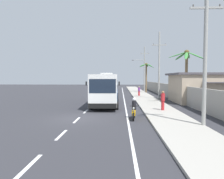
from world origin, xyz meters
name	(u,v)px	position (x,y,z in m)	size (l,w,h in m)	color
ground_plane	(78,118)	(0.00, 0.00, 0.00)	(160.00, 160.00, 0.00)	#303035
sidewalk_kerb	(150,102)	(6.80, 10.00, 0.07)	(3.20, 90.00, 0.14)	#A8A399
lane_markings	(114,99)	(2.29, 14.96, 0.00)	(3.87, 71.77, 0.01)	white
boundary_wall	(173,92)	(10.60, 14.00, 1.07)	(0.24, 60.00, 2.13)	#9E998E
coach_bus_foreground	(106,88)	(1.51, 8.93, 1.91)	(3.09, 12.55, 3.67)	white
motorcycle_beside_bus	(134,110)	(4.18, -0.03, 0.65)	(0.56, 1.96, 1.59)	black
pedestrian_near_kerb	(139,91)	(6.26, 18.69, 0.95)	(0.36, 0.36, 1.56)	red
pedestrian_midwalk	(163,100)	(7.02, 3.44, 1.06)	(0.36, 0.36, 1.75)	red
utility_pole_nearest	(205,53)	(8.33, -2.44, 4.58)	(1.97, 0.24, 8.85)	#9E9E99
utility_pole_mid	(159,65)	(8.57, 13.76, 4.89)	(2.05, 0.24, 9.46)	#9E9E99
utility_pole_far	(144,68)	(8.32, 29.96, 5.21)	(3.70, 0.24, 9.87)	#9E9E99
palm_nearest	(146,72)	(8.42, 26.67, 4.29)	(3.11, 3.28, 6.12)	brown
palm_second	(187,65)	(10.65, 8.34, 4.49)	(4.02, 3.78, 6.23)	brown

